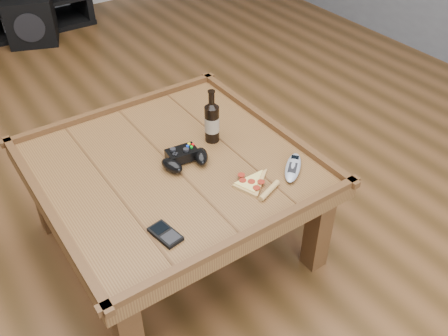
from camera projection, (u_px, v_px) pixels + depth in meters
ground at (178, 243)px, 2.21m from camera, size 6.00×6.00×0.00m
coffee_table at (172, 175)px, 1.97m from camera, size 1.03×1.03×0.48m
beer_bottle at (212, 121)px, 2.00m from camera, size 0.06×0.06×0.23m
game_controller at (185, 158)px, 1.92m from camera, size 0.21×0.15×0.06m
pizza_slice at (254, 184)px, 1.82m from camera, size 0.19×0.24×0.02m
smartphone at (165, 234)px, 1.63m from camera, size 0.08×0.13×0.02m
remote_control at (293, 167)px, 1.89m from camera, size 0.18×0.16×0.03m
subwoofer at (31, 19)px, 3.79m from camera, size 0.45×0.45×0.35m
game_console at (10, 27)px, 3.86m from camera, size 0.14×0.19×0.21m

